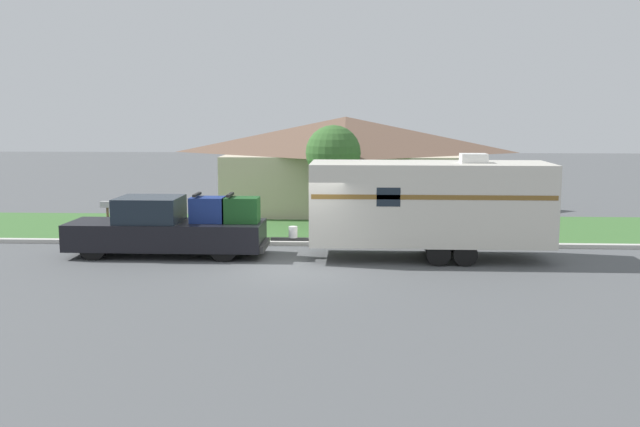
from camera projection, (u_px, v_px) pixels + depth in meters
The scene contains 8 objects.
ground_plane at pixel (301, 269), 20.87m from camera, with size 120.00×120.00×0.00m, color #515456.
curb_strip at pixel (310, 243), 24.57m from camera, with size 80.00×0.30×0.14m.
lawn_strip at pixel (316, 228), 28.19m from camera, with size 80.00×7.00×0.03m.
house_across_street at pixel (346, 161), 33.77m from camera, with size 11.56×8.55×4.34m.
pickup_truck at pixel (169, 228), 22.74m from camera, with size 6.32×1.93×2.02m.
travel_trailer at pixel (429, 203), 22.19m from camera, with size 8.67×2.50×3.30m.
mailbox at pixel (107, 210), 25.89m from camera, with size 0.48×0.20×1.35m.
tree_in_yard at pixel (333, 153), 27.82m from camera, with size 2.16×2.16×4.07m.
Camera 1 is at (1.61, -20.37, 4.58)m, focal length 40.00 mm.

